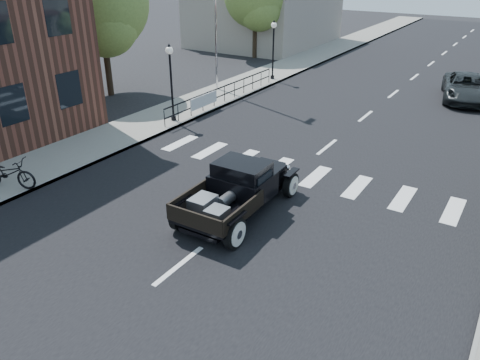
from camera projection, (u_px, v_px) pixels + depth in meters
The scene contains 14 objects.
ground at pixel (239, 218), 14.65m from camera, with size 120.00×120.00×0.00m, color black.
road at pixel (383, 102), 26.06m from camera, with size 14.00×80.00×0.02m, color black.
road_markings at pixel (352, 128), 22.26m from camera, with size 12.00×60.00×0.06m, color silver, non-canonical shape.
sidewalk_left at pixel (253, 81), 30.12m from camera, with size 3.00×80.00×0.15m, color gray.
low_building_left at pixel (265, 15), 42.09m from camera, with size 10.00×12.00×5.00m, color #ADA091.
railing at pixel (225, 92), 25.49m from camera, with size 0.08×10.00×1.00m, color black, non-canonical shape.
banner at pixel (204, 105), 24.02m from camera, with size 0.04×2.20×0.60m, color silver, non-canonical shape.
lamp_post_b at pixel (171, 83), 22.02m from camera, with size 0.36×0.36×3.64m, color black, non-canonical shape.
lamp_post_c at pixel (273, 50), 29.63m from camera, with size 0.36×0.36×3.64m, color black, non-canonical shape.
big_tree_near at pixel (103, 26), 25.79m from camera, with size 5.27×5.27×7.73m, color #5C7432, non-canonical shape.
big_tree_far at pixel (255, 11), 35.88m from camera, with size 4.78×4.78×7.03m, color #5C7432, non-canonical shape.
hotrod_pickup at pixel (238, 189), 14.55m from camera, with size 2.31×4.94×1.71m, color black, non-canonical shape.
second_car at pixel (466, 88), 26.11m from camera, with size 2.38×5.16×1.43m, color black.
motorcycle at pixel (8, 173), 16.01m from camera, with size 0.71×2.03×1.07m, color black.
Camera 1 is at (6.79, -10.71, 7.44)m, focal length 35.00 mm.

